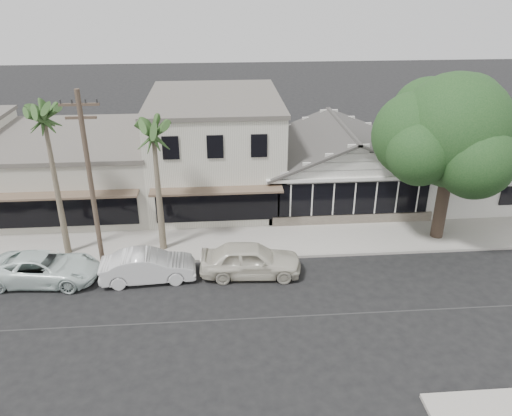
{
  "coord_description": "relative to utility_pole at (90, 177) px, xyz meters",
  "views": [
    {
      "loc": [
        -2.83,
        -17.57,
        13.59
      ],
      "look_at": [
        -0.96,
        6.0,
        2.5
      ],
      "focal_mm": 35.0,
      "sensor_mm": 36.0,
      "label": 1
    }
  ],
  "objects": [
    {
      "name": "car_1",
      "position": [
        2.58,
        -1.73,
        -4.04
      ],
      "size": [
        4.66,
        1.91,
        1.5
      ],
      "primitive_type": "imported",
      "rotation": [
        0.0,
        0.0,
        1.64
      ],
      "color": "silver",
      "rests_on": "ground"
    },
    {
      "name": "utility_pole",
      "position": [
        0.0,
        0.0,
        0.0
      ],
      "size": [
        1.8,
        0.24,
        9.0
      ],
      "color": "brown",
      "rests_on": "ground"
    },
    {
      "name": "corner_shop",
      "position": [
        14.0,
        7.27,
        -2.17
      ],
      "size": [
        10.4,
        8.6,
        5.1
      ],
      "color": "white",
      "rests_on": "ground"
    },
    {
      "name": "car_0",
      "position": [
        7.58,
        -1.65,
        -3.94
      ],
      "size": [
        5.08,
        2.29,
        1.69
      ],
      "primitive_type": "imported",
      "rotation": [
        0.0,
        0.0,
        1.51
      ],
      "color": "beige",
      "rests_on": "ground"
    },
    {
      "name": "row_building_midnear",
      "position": [
        -3.0,
        8.3,
        -2.69
      ],
      "size": [
        10.0,
        10.0,
        4.2
      ],
      "primitive_type": "cube",
      "color": "#B3AFA0",
      "rests_on": "ground"
    },
    {
      "name": "sidewalk_north",
      "position": [
        1.0,
        1.55,
        -4.71
      ],
      "size": [
        90.0,
        3.5,
        0.15
      ],
      "primitive_type": "cube",
      "color": "#9E9991",
      "rests_on": "ground"
    },
    {
      "name": "shade_tree",
      "position": [
        18.28,
        1.58,
        1.32
      ],
      "size": [
        8.36,
        7.56,
        9.28
      ],
      "rotation": [
        0.0,
        0.0,
        0.36
      ],
      "color": "#413327",
      "rests_on": "ground"
    },
    {
      "name": "ground",
      "position": [
        9.0,
        -5.2,
        -4.79
      ],
      "size": [
        140.0,
        140.0,
        0.0
      ],
      "primitive_type": "plane",
      "color": "black",
      "rests_on": "ground"
    },
    {
      "name": "car_2",
      "position": [
        -2.42,
        -1.44,
        -4.06
      ],
      "size": [
        5.41,
        2.85,
        1.45
      ],
      "primitive_type": "imported",
      "rotation": [
        0.0,
        0.0,
        1.48
      ],
      "color": "silver",
      "rests_on": "ground"
    },
    {
      "name": "side_cottage",
      "position": [
        22.2,
        6.3,
        -3.29
      ],
      "size": [
        6.0,
        6.0,
        3.0
      ],
      "primitive_type": "cube",
      "color": "white",
      "rests_on": "ground"
    },
    {
      "name": "row_building_near",
      "position": [
        6.0,
        8.3,
        -1.54
      ],
      "size": [
        8.0,
        10.0,
        6.5
      ],
      "primitive_type": "cube",
      "color": "silver",
      "rests_on": "ground"
    },
    {
      "name": "palm_mid",
      "position": [
        -2.0,
        1.05,
        2.6
      ],
      "size": [
        2.78,
        2.78,
        8.57
      ],
      "color": "#726651",
      "rests_on": "ground"
    },
    {
      "name": "palm_east",
      "position": [
        3.03,
        1.1,
        1.81
      ],
      "size": [
        3.0,
        3.0,
        7.74
      ],
      "color": "#726651",
      "rests_on": "ground"
    }
  ]
}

